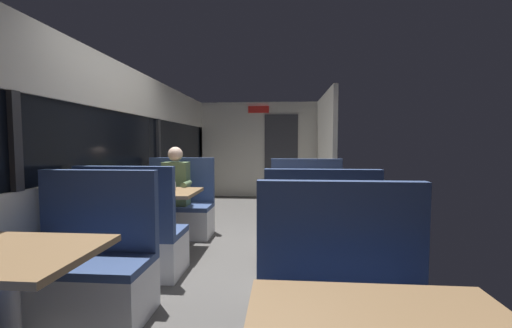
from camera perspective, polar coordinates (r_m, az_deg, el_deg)
ground_plane at (r=3.92m, az=-4.07°, el=-15.97°), size 3.30×9.20×0.02m
carriage_window_panel_left at (r=4.17m, az=-24.26°, el=0.60°), size 0.09×8.48×2.30m
carriage_end_bulkhead at (r=7.86m, az=0.91°, el=2.47°), size 2.90×0.11×2.30m
carriage_aisle_panel_right at (r=6.71m, az=12.19°, el=2.27°), size 0.08×2.40×2.30m
dining_table_near_window at (r=2.24m, az=-37.76°, el=-14.57°), size 0.90×0.70×0.74m
bench_near_window_facing_entry at (r=2.86m, az=-27.62°, el=-16.81°), size 0.95×0.50×1.10m
dining_table_mid_window at (r=4.04m, az=-16.69°, el=-6.00°), size 0.90×0.70×0.74m
bench_mid_window_facing_end at (r=3.49m, az=-20.87°, el=-12.91°), size 0.95×0.50×1.10m
bench_mid_window_facing_entry at (r=4.75m, az=-13.53°, el=-8.33°), size 0.95×0.50×1.10m
dining_table_rear_aisle at (r=3.59m, az=9.91°, el=-7.12°), size 0.90×0.70×0.74m
bench_rear_aisle_facing_end at (r=3.00m, az=11.13°, el=-15.50°), size 0.95×0.50×1.10m
bench_rear_aisle_facing_entry at (r=4.34m, az=9.00°, el=-9.42°), size 0.95×0.50×1.10m
seated_passenger at (r=4.64m, az=-13.85°, el=-5.99°), size 0.47×0.55×1.26m
coffee_cup_primary at (r=3.47m, az=9.70°, el=-5.07°), size 0.07×0.07×0.09m
coffee_cup_secondary at (r=4.07m, az=-14.51°, el=-3.83°), size 0.07×0.07×0.09m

